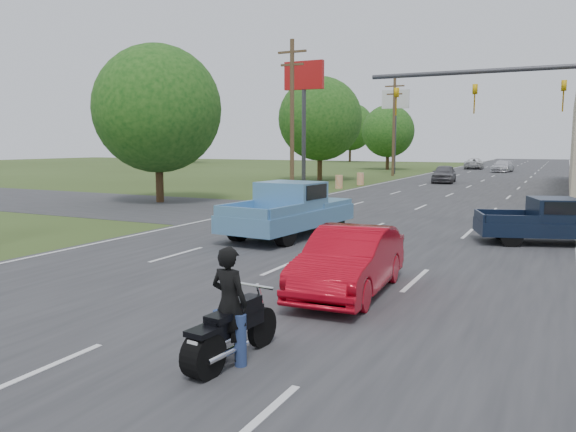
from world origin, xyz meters
The scene contains 23 objects.
ground centered at (0.00, 0.00, 0.00)m, with size 200.00×200.00×0.00m, color #34461C.
main_road centered at (0.00, 40.00, 0.01)m, with size 15.00×180.00×0.02m, color #2D2D30.
cross_road centered at (0.00, 18.00, 0.01)m, with size 120.00×10.00×0.02m, color #2D2D30.
utility_pole_5 centered at (-9.50, 28.00, 5.32)m, with size 2.00×0.28×10.00m.
utility_pole_6 centered at (-9.50, 52.00, 5.32)m, with size 2.00×0.28×10.00m.
tree_0 centered at (-14.00, 20.00, 5.26)m, with size 7.14×7.14×8.84m.
tree_1 centered at (-13.50, 42.00, 5.57)m, with size 7.56×7.56×9.36m.
tree_2 centered at (-14.20, 66.00, 4.95)m, with size 6.72×6.72×8.32m.
tree_4 centered at (-55.00, 75.00, 6.82)m, with size 9.24×9.24×11.44m.
tree_6 centered at (-30.00, 95.00, 6.51)m, with size 8.82×8.82×10.92m.
barrel_2 centered at (-8.50, 34.00, 0.50)m, with size 0.56×0.56×1.00m, color orange.
barrel_3 centered at (-8.20, 38.00, 0.50)m, with size 0.56×0.56×1.00m, color orange.
pole_sign_left_near centered at (-10.50, 32.00, 7.17)m, with size 3.00×0.35×9.20m.
pole_sign_left_far centered at (-10.50, 56.00, 7.17)m, with size 3.00×0.35×9.20m.
signal_mast centered at (5.82, 17.00, 4.80)m, with size 9.12×0.40×7.00m.
red_convertible centered at (2.55, 6.16, 0.73)m, with size 1.54×4.43×1.46m, color #AD0817.
motorcycle centered at (2.33, 1.51, 0.48)m, with size 0.66×2.14×1.09m.
rider centered at (2.34, 1.57, 0.86)m, with size 0.63×0.41×1.72m, color black.
blue_pickup centered at (-2.08, 12.71, 0.99)m, with size 2.84×6.13×1.97m.
navy_pickup centered at (6.48, 15.07, 0.78)m, with size 4.98×3.14×1.54m.
distant_car_grey centered at (-2.65, 43.75, 0.77)m, with size 1.81×4.51×1.54m, color #57565B.
distant_car_silver centered at (-0.05, 65.51, 0.70)m, with size 1.95×4.80×1.39m, color silver.
distant_car_white centered at (-4.30, 72.68, 0.71)m, with size 2.37×5.13×1.43m, color silver.
Camera 1 is at (6.75, -5.35, 3.32)m, focal length 35.00 mm.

